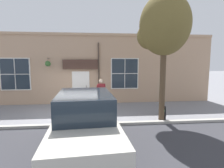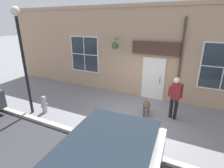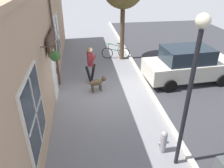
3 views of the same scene
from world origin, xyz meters
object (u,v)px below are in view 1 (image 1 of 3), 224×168
at_px(pedestrian_walking, 101,91).
at_px(street_tree_by_curb, 163,27).
at_px(parked_car_mid_block, 85,123).
at_px(dog_on_leash, 83,103).
at_px(leaning_bicycle, 162,110).

distance_m(pedestrian_walking, street_tree_by_curb, 4.60).
bearing_deg(parked_car_mid_block, pedestrian_walking, 172.35).
height_order(dog_on_leash, street_tree_by_curb, street_tree_by_curb).
relative_size(pedestrian_walking, street_tree_by_curb, 0.31).
distance_m(dog_on_leash, leaning_bicycle, 4.20).
relative_size(street_tree_by_curb, leaning_bicycle, 3.30).
bearing_deg(leaning_bicycle, parked_car_mid_block, -49.75).
distance_m(pedestrian_walking, dog_on_leash, 1.22).
distance_m(street_tree_by_curb, parked_car_mid_block, 5.43).
height_order(leaning_bicycle, parked_car_mid_block, parked_car_mid_block).
xyz_separation_m(pedestrian_walking, street_tree_by_curb, (2.00, 2.69, 3.14)).
xyz_separation_m(pedestrian_walking, leaning_bicycle, (1.70, 2.92, -0.70)).
bearing_deg(street_tree_by_curb, parked_car_mid_block, -50.97).
height_order(dog_on_leash, parked_car_mid_block, parked_car_mid_block).
distance_m(street_tree_by_curb, leaning_bicycle, 3.86).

